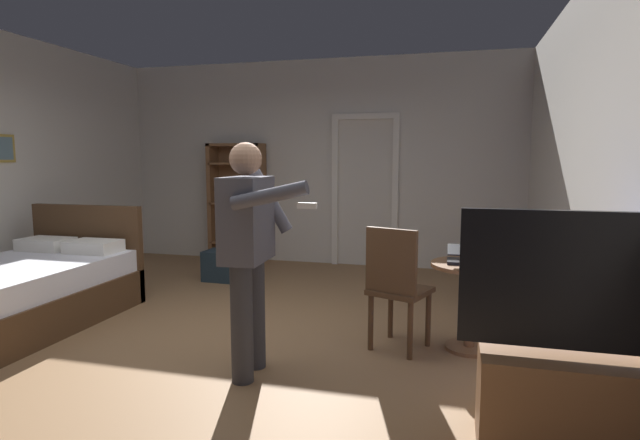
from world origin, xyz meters
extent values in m
plane|color=olive|center=(0.00, 0.00, 0.00)|extent=(7.37, 7.37, 0.00)
cube|color=beige|center=(0.00, 3.41, 1.45)|extent=(5.95, 0.12, 2.90)
cube|color=beige|center=(2.92, 0.00, 1.45)|extent=(0.12, 6.94, 2.90)
cube|color=white|center=(0.29, 3.33, 1.02)|extent=(0.08, 0.08, 2.05)
cube|color=white|center=(1.14, 3.33, 1.02)|extent=(0.08, 0.08, 2.05)
cube|color=white|center=(0.72, 3.33, 2.09)|extent=(0.93, 0.08, 0.08)
cube|color=#4C331E|center=(-1.88, -0.07, 0.17)|extent=(1.32, 2.01, 0.35)
cube|color=white|center=(-1.88, -0.07, 0.46)|extent=(1.26, 1.95, 0.22)
cube|color=#4C331E|center=(-1.88, 0.89, 0.51)|extent=(1.32, 0.08, 1.02)
cube|color=white|center=(-2.17, 0.63, 0.63)|extent=(0.50, 0.34, 0.12)
cube|color=white|center=(-1.59, 0.63, 0.63)|extent=(0.50, 0.34, 0.12)
cube|color=brown|center=(-1.52, 3.15, 0.86)|extent=(0.06, 0.32, 1.73)
cube|color=brown|center=(-0.77, 3.15, 0.86)|extent=(0.06, 0.32, 1.73)
cube|color=brown|center=(-1.14, 3.15, 1.71)|extent=(0.81, 0.32, 0.04)
cube|color=brown|center=(-1.14, 3.30, 0.86)|extent=(0.81, 0.02, 1.73)
cube|color=brown|center=(-1.14, 3.15, 0.29)|extent=(0.75, 0.32, 0.03)
cylinder|color=#3DBDA7|center=(-1.11, 3.15, 0.36)|extent=(0.07, 0.07, 0.11)
cube|color=brown|center=(-1.14, 3.15, 0.86)|extent=(0.75, 0.32, 0.03)
cylinder|color=#89A88A|center=(-1.04, 3.15, 0.92)|extent=(0.05, 0.05, 0.08)
cube|color=brown|center=(-1.14, 3.15, 1.44)|extent=(0.75, 0.32, 0.03)
cube|color=brown|center=(2.56, -0.95, 0.26)|extent=(0.96, 0.40, 0.52)
cube|color=black|center=(2.56, -0.97, 0.92)|extent=(1.20, 0.05, 0.70)
cube|color=blue|center=(2.56, -0.94, 0.92)|extent=(1.14, 0.01, 0.64)
cylinder|color=brown|center=(2.07, 0.41, 0.33)|extent=(0.08, 0.08, 0.67)
cylinder|color=brown|center=(2.07, 0.41, 0.01)|extent=(0.38, 0.38, 0.03)
cylinder|color=brown|center=(2.07, 0.41, 0.68)|extent=(0.63, 0.63, 0.03)
cube|color=black|center=(2.04, 0.41, 0.71)|extent=(0.32, 0.23, 0.02)
cube|color=black|center=(2.05, 0.29, 0.82)|extent=(0.32, 0.20, 0.06)
cube|color=navy|center=(2.05, 0.29, 0.82)|extent=(0.29, 0.17, 0.04)
cylinder|color=#394320|center=(2.21, 0.33, 0.81)|extent=(0.06, 0.06, 0.21)
cylinder|color=#394320|center=(2.21, 0.33, 0.94)|extent=(0.03, 0.03, 0.05)
cylinder|color=#4C331E|center=(1.75, 0.40, 0.23)|extent=(0.04, 0.04, 0.45)
cylinder|color=#4C331E|center=(1.43, 0.52, 0.23)|extent=(0.04, 0.04, 0.45)
cylinder|color=#4C331E|center=(1.63, 0.08, 0.23)|extent=(0.04, 0.04, 0.45)
cylinder|color=#4C331E|center=(1.31, 0.20, 0.23)|extent=(0.04, 0.04, 0.45)
cube|color=#4C331E|center=(1.53, 0.30, 0.47)|extent=(0.54, 0.54, 0.04)
cube|color=#4C331E|center=(1.47, 0.14, 0.74)|extent=(0.41, 0.18, 0.50)
cylinder|color=#333338|center=(0.55, -0.34, 0.41)|extent=(0.15, 0.15, 0.82)
cylinder|color=#333338|center=(0.56, -0.59, 0.41)|extent=(0.15, 0.15, 0.82)
cube|color=#4C4C56|center=(0.56, -0.47, 1.10)|extent=(0.28, 0.46, 0.58)
sphere|color=tan|center=(0.56, -0.47, 1.51)|extent=(0.22, 0.22, 0.22)
cylinder|color=#4C4C56|center=(0.64, -0.22, 1.21)|extent=(0.33, 0.10, 0.47)
cylinder|color=#4C4C56|center=(0.81, -0.71, 1.29)|extent=(0.51, 0.11, 0.20)
cube|color=white|center=(1.06, -0.73, 1.23)|extent=(0.12, 0.04, 0.04)
cube|color=#1E2D38|center=(-0.77, 2.00, 0.19)|extent=(0.57, 0.36, 0.38)
camera|label=1|loc=(1.91, -3.64, 1.52)|focal=28.27mm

